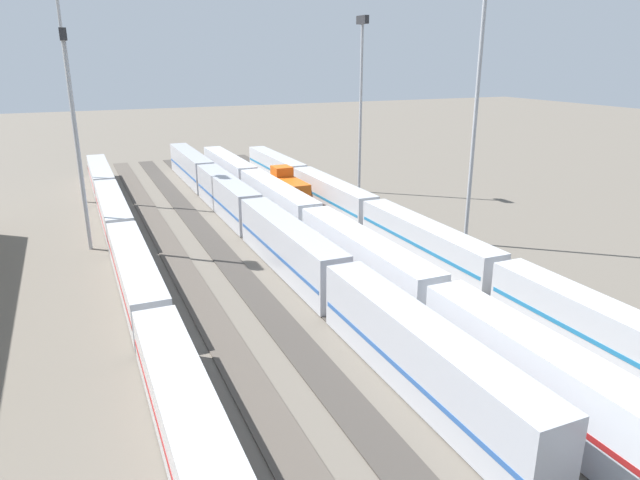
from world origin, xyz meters
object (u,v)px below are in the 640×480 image
object	(u,v)px
train_on_track_1	(414,234)
light_mast_2	(480,61)
train_on_track_3	(313,227)
train_on_track_4	(253,218)
train_on_track_2	(288,189)
light_mast_0	(361,83)
light_mast_3	(65,61)
light_mast_1	(73,111)
train_on_track_7	(132,266)

from	to	relation	value
train_on_track_1	light_mast_2	xyz separation A→B (m)	(0.16, -7.26, 18.46)
train_on_track_3	train_on_track_4	bearing A→B (deg)	36.68
train_on_track_2	light_mast_0	xyz separation A→B (m)	(2.59, -13.20, 14.95)
train_on_track_3	light_mast_2	world-z (taller)	light_mast_2
light_mast_3	light_mast_2	bearing A→B (deg)	-134.44
light_mast_1	train_on_track_2	bearing A→B (deg)	-69.10
light_mast_2	train_on_track_7	bearing A→B (deg)	86.83
train_on_track_4	train_on_track_1	xyz separation A→B (m)	(-12.13, -15.00, -0.54)
train_on_track_7	light_mast_0	bearing A→B (deg)	-54.88
train_on_track_1	light_mast_2	distance (m)	19.83
train_on_track_7	train_on_track_3	bearing A→B (deg)	-80.95
train_on_track_2	light_mast_3	distance (m)	36.04
train_on_track_7	light_mast_0	size ratio (longest dim) A/B	4.29
train_on_track_4	train_on_track_1	distance (m)	19.30
train_on_track_3	train_on_track_1	size ratio (longest dim) A/B	0.83
train_on_track_4	light_mast_1	bearing A→B (deg)	78.89
train_on_track_1	train_on_track_7	bearing A→B (deg)	85.75
train_on_track_7	light_mast_1	world-z (taller)	light_mast_1
train_on_track_7	train_on_track_2	xyz separation A→B (m)	(24.28, -25.00, 0.11)
train_on_track_3	train_on_track_2	world-z (taller)	same
train_on_track_4	light_mast_2	distance (m)	30.98
train_on_track_4	light_mast_2	bearing A→B (deg)	-118.26
light_mast_1	light_mast_2	distance (m)	43.71
train_on_track_3	light_mast_0	world-z (taller)	light_mast_0
train_on_track_4	light_mast_3	size ratio (longest dim) A/B	2.92
train_on_track_3	light_mast_0	distance (m)	33.20
train_on_track_3	light_mast_2	bearing A→B (deg)	-106.93
train_on_track_4	light_mast_3	xyz separation A→B (m)	(27.66, 18.15, 17.74)
light_mast_1	light_mast_3	distance (m)	24.56
train_on_track_1	light_mast_2	world-z (taller)	light_mast_2
train_on_track_3	train_on_track_4	xyz separation A→B (m)	(6.71, 5.00, -0.02)
light_mast_0	light_mast_1	size ratio (longest dim) A/B	1.13
train_on_track_7	light_mast_2	world-z (taller)	light_mast_2
light_mast_0	train_on_track_3	bearing A→B (deg)	142.45
train_on_track_2	light_mast_2	xyz separation A→B (m)	(-26.35, -12.26, 18.34)
train_on_track_1	train_on_track_2	bearing A→B (deg)	10.68
train_on_track_2	light_mast_0	distance (m)	20.11
train_on_track_3	light_mast_3	size ratio (longest dim) A/B	2.92
train_on_track_3	train_on_track_7	bearing A→B (deg)	99.05
train_on_track_2	light_mast_3	world-z (taller)	light_mast_3
train_on_track_4	light_mast_0	bearing A→B (deg)	-53.82
train_on_track_3	train_on_track_2	distance (m)	21.69
light_mast_3	train_on_track_4	bearing A→B (deg)	-146.73
train_on_track_2	train_on_track_3	bearing A→B (deg)	166.67
light_mast_0	train_on_track_1	bearing A→B (deg)	164.26
light_mast_1	light_mast_3	xyz separation A→B (m)	(24.07, -0.13, 4.89)
light_mast_1	light_mast_3	world-z (taller)	light_mast_3
train_on_track_7	train_on_track_1	xyz separation A→B (m)	(-2.23, -30.00, -0.01)
train_on_track_2	light_mast_2	bearing A→B (deg)	-155.05
train_on_track_3	light_mast_1	size ratio (longest dim) A/B	4.02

